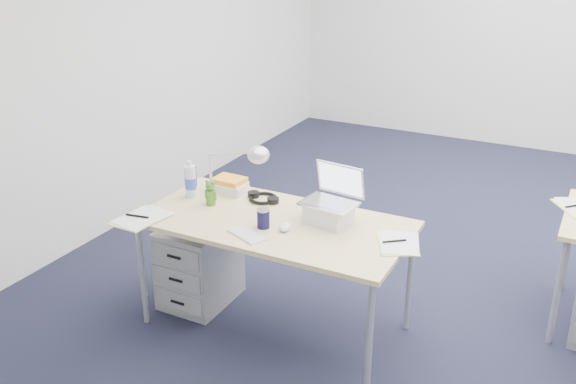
{
  "coord_description": "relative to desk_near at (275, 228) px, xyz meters",
  "views": [
    {
      "loc": [
        0.55,
        -4.02,
        2.34
      ],
      "look_at": [
        -1.1,
        -0.8,
        0.85
      ],
      "focal_mm": 40.0,
      "sensor_mm": 36.0,
      "label": 1
    }
  ],
  "objects": [
    {
      "name": "floor",
      "position": [
        1.1,
        0.97,
        -0.68
      ],
      "size": [
        7.0,
        7.0,
        0.0
      ],
      "primitive_type": "plane",
      "color": "black",
      "rests_on": "ground"
    },
    {
      "name": "room",
      "position": [
        1.1,
        0.97,
        1.03
      ],
      "size": [
        6.02,
        7.02,
        2.8
      ],
      "color": "silver",
      "rests_on": "ground"
    },
    {
      "name": "desk_near",
      "position": [
        0.0,
        0.0,
        0.0
      ],
      "size": [
        1.6,
        0.8,
        0.73
      ],
      "color": "#D9BB7D",
      "rests_on": "ground"
    },
    {
      "name": "drawer_pedestal_near",
      "position": [
        -0.59,
        0.03,
        -0.41
      ],
      "size": [
        0.4,
        0.5,
        0.55
      ],
      "primitive_type": "cube",
      "color": "#9FA2A4",
      "rests_on": "ground"
    },
    {
      "name": "silver_laptop",
      "position": [
        0.3,
        0.12,
        0.21
      ],
      "size": [
        0.34,
        0.28,
        0.33
      ],
      "primitive_type": null,
      "rotation": [
        0.0,
        0.0,
        -0.13
      ],
      "color": "silver",
      "rests_on": "desk_near"
    },
    {
      "name": "wireless_keyboard",
      "position": [
        -0.05,
        -0.25,
        0.05
      ],
      "size": [
        0.26,
        0.18,
        0.01
      ],
      "primitive_type": "cube",
      "rotation": [
        0.0,
        0.0,
        -0.4
      ],
      "color": "white",
      "rests_on": "desk_near"
    },
    {
      "name": "computer_mouse",
      "position": [
        0.12,
        -0.09,
        0.07
      ],
      "size": [
        0.09,
        0.12,
        0.04
      ],
      "primitive_type": "ellipsoid",
      "rotation": [
        0.0,
        0.0,
        0.26
      ],
      "color": "white",
      "rests_on": "desk_near"
    },
    {
      "name": "headphones",
      "position": [
        -0.21,
        0.24,
        0.07
      ],
      "size": [
        0.27,
        0.22,
        0.04
      ],
      "primitive_type": null,
      "rotation": [
        0.0,
        0.0,
        -0.18
      ],
      "color": "black",
      "rests_on": "desk_near"
    },
    {
      "name": "can_koozie",
      "position": [
        -0.01,
        -0.11,
        0.11
      ],
      "size": [
        0.09,
        0.09,
        0.12
      ],
      "primitive_type": "cylinder",
      "rotation": [
        0.0,
        0.0,
        -0.3
      ],
      "color": "#141238",
      "rests_on": "desk_near"
    },
    {
      "name": "water_bottle",
      "position": [
        -0.65,
        0.08,
        0.17
      ],
      "size": [
        0.08,
        0.08,
        0.24
      ],
      "primitive_type": "cylinder",
      "rotation": [
        0.0,
        0.0,
        0.07
      ],
      "color": "silver",
      "rests_on": "desk_near"
    },
    {
      "name": "bear_figurine",
      "position": [
        -0.47,
        0.03,
        0.13
      ],
      "size": [
        0.1,
        0.08,
        0.16
      ],
      "primitive_type": null,
      "rotation": [
        0.0,
        0.0,
        0.25
      ],
      "color": "#2B6C1C",
      "rests_on": "desk_near"
    },
    {
      "name": "book_stack",
      "position": [
        -0.47,
        0.26,
        0.09
      ],
      "size": [
        0.26,
        0.23,
        0.1
      ],
      "primitive_type": "cube",
      "rotation": [
        0.0,
        0.0,
        0.35
      ],
      "color": "silver",
      "rests_on": "desk_near"
    },
    {
      "name": "cordless_phone",
      "position": [
        -0.75,
        0.24,
        0.12
      ],
      "size": [
        0.04,
        0.03,
        0.14
      ],
      "primitive_type": "cube",
      "rotation": [
        0.0,
        0.0,
        -0.1
      ],
      "color": "black",
      "rests_on": "desk_near"
    },
    {
      "name": "papers_left",
      "position": [
        -0.72,
        -0.35,
        0.05
      ],
      "size": [
        0.27,
        0.35,
        0.01
      ],
      "primitive_type": "cube",
      "rotation": [
        0.0,
        0.0,
        -0.14
      ],
      "color": "#F3FB91",
      "rests_on": "desk_near"
    },
    {
      "name": "papers_right",
      "position": [
        0.75,
        0.04,
        0.05
      ],
      "size": [
        0.3,
        0.35,
        0.01
      ],
      "primitive_type": "cube",
      "rotation": [
        0.0,
        0.0,
        0.37
      ],
      "color": "#F3FB91",
      "rests_on": "desk_near"
    },
    {
      "name": "sunglasses",
      "position": [
        0.2,
        0.1,
        0.06
      ],
      "size": [
        0.11,
        0.05,
        0.03
      ],
      "primitive_type": null,
      "rotation": [
        0.0,
        0.0,
        0.03
      ],
      "color": "black",
      "rests_on": "desk_near"
    },
    {
      "name": "desk_lamp",
      "position": [
        -0.35,
        0.06,
        0.27
      ],
      "size": [
        0.41,
        0.21,
        0.44
      ],
      "primitive_type": null,
      "rotation": [
        0.0,
        0.0,
        -0.18
      ],
      "color": "silver",
      "rests_on": "desk_near"
    }
  ]
}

